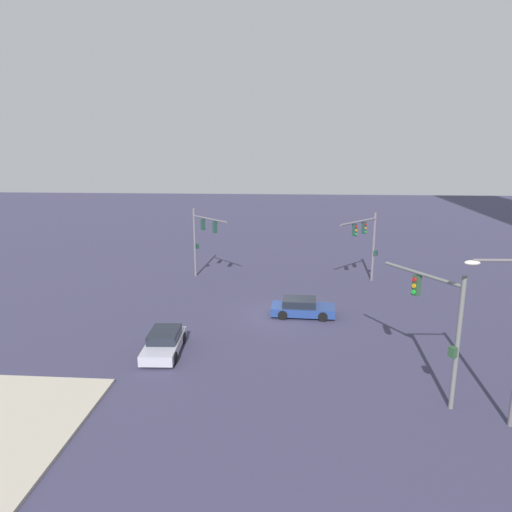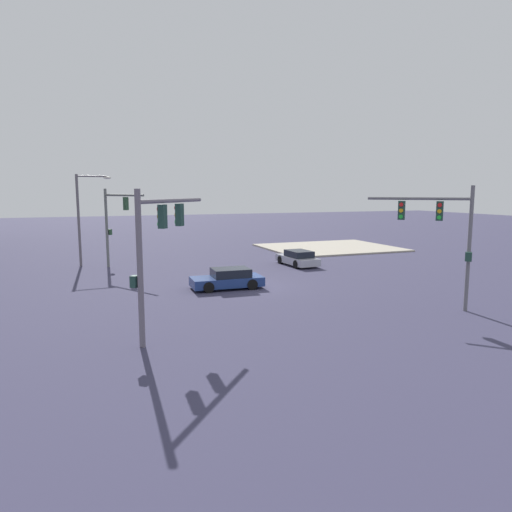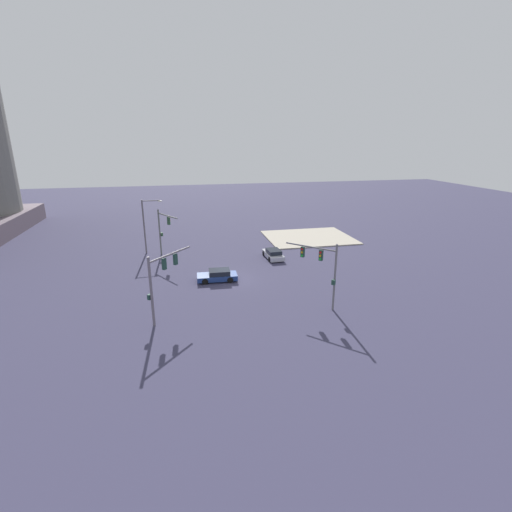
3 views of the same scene
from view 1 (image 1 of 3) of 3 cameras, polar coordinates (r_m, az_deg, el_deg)
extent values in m
plane|color=#3A3853|center=(31.08, 3.44, -7.52)|extent=(175.39, 175.39, 0.00)
cylinder|color=slate|center=(40.14, -7.73, 1.66)|extent=(0.19, 0.19, 6.09)
cylinder|color=slate|center=(37.68, -5.88, 4.67)|extent=(3.66, 3.47, 0.14)
cube|color=#1E3D33|center=(38.64, -6.72, 3.97)|extent=(0.41, 0.41, 0.95)
cylinder|color=red|center=(38.68, -6.53, 4.43)|extent=(0.19, 0.18, 0.20)
cylinder|color=orange|center=(38.72, -6.52, 3.99)|extent=(0.19, 0.18, 0.20)
cylinder|color=green|center=(38.77, -6.50, 3.55)|extent=(0.19, 0.18, 0.20)
cube|color=#1E3D33|center=(37.15, -5.22, 3.64)|extent=(0.41, 0.41, 0.95)
cylinder|color=red|center=(37.19, -5.02, 4.11)|extent=(0.19, 0.18, 0.20)
cylinder|color=orange|center=(37.24, -5.01, 3.66)|extent=(0.19, 0.18, 0.20)
cylinder|color=green|center=(37.29, -5.00, 3.20)|extent=(0.19, 0.18, 0.20)
cube|color=#1E3D33|center=(40.32, -7.44, 1.24)|extent=(0.38, 0.38, 0.44)
cylinder|color=slate|center=(21.19, 24.05, -10.12)|extent=(0.21, 0.21, 6.00)
cylinder|color=slate|center=(21.79, 20.12, -2.13)|extent=(3.97, 2.45, 0.16)
cube|color=#294A2F|center=(22.10, 19.57, -3.51)|extent=(0.41, 0.39, 0.95)
cylinder|color=red|center=(21.91, 19.34, -2.83)|extent=(0.20, 0.15, 0.20)
cylinder|color=orange|center=(21.99, 19.28, -3.58)|extent=(0.20, 0.15, 0.20)
cylinder|color=green|center=(22.07, 19.22, -4.32)|extent=(0.20, 0.15, 0.20)
cube|color=#294A2F|center=(21.13, 23.54, -11.04)|extent=(0.38, 0.36, 0.44)
cylinder|color=slate|center=(39.67, 14.59, 1.08)|extent=(0.22, 0.22, 5.90)
cylinder|color=slate|center=(37.09, 12.84, 4.24)|extent=(3.97, 3.40, 0.17)
cube|color=#1E3D36|center=(37.89, 13.45, 3.46)|extent=(0.41, 0.41, 0.95)
cylinder|color=red|center=(37.76, 13.69, 3.87)|extent=(0.19, 0.18, 0.20)
cylinder|color=orange|center=(37.81, 13.66, 3.42)|extent=(0.19, 0.18, 0.20)
cylinder|color=green|center=(37.86, 13.64, 2.98)|extent=(0.19, 0.18, 0.20)
cube|color=#1E3D36|center=(36.70, 12.31, 3.22)|extent=(0.41, 0.41, 0.95)
cylinder|color=red|center=(36.57, 12.54, 3.64)|extent=(0.19, 0.18, 0.20)
cylinder|color=orange|center=(36.62, 12.52, 3.17)|extent=(0.19, 0.18, 0.20)
cylinder|color=green|center=(36.67, 12.50, 2.71)|extent=(0.19, 0.18, 0.20)
cube|color=#1E3D36|center=(39.65, 14.86, 0.38)|extent=(0.38, 0.38, 0.44)
cylinder|color=#605A60|center=(19.29, 28.69, -0.49)|extent=(0.23, 2.25, 0.12)
ellipsoid|color=silver|center=(18.82, 25.62, -0.78)|extent=(0.33, 0.61, 0.20)
cube|color=navy|center=(31.04, 5.93, -6.74)|extent=(2.08, 4.34, 0.55)
cube|color=black|center=(30.87, 5.48, -5.81)|extent=(1.76, 2.28, 0.50)
cylinder|color=black|center=(31.93, 8.33, -6.45)|extent=(0.25, 0.65, 0.64)
cylinder|color=black|center=(30.27, 8.42, -7.58)|extent=(0.25, 0.65, 0.64)
cylinder|color=black|center=(31.95, 3.57, -6.32)|extent=(0.25, 0.65, 0.64)
cylinder|color=black|center=(30.29, 3.38, -7.44)|extent=(0.25, 0.65, 0.64)
cube|color=#AEAFBD|center=(26.05, -11.53, -10.96)|extent=(4.29, 1.99, 0.55)
cube|color=black|center=(26.07, -11.46, -9.68)|extent=(2.26, 1.67, 0.50)
cylinder|color=black|center=(24.78, -10.27, -12.51)|extent=(0.65, 0.25, 0.64)
cylinder|color=black|center=(25.15, -14.05, -12.30)|extent=(0.65, 0.25, 0.64)
cylinder|color=black|center=(27.10, -9.18, -10.14)|extent=(0.65, 0.25, 0.64)
cylinder|color=black|center=(27.44, -12.63, -10.00)|extent=(0.65, 0.25, 0.64)
camera|label=2|loc=(56.40, 13.79, 7.55)|focal=32.54mm
camera|label=3|loc=(66.85, 8.64, 16.16)|focal=26.11mm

